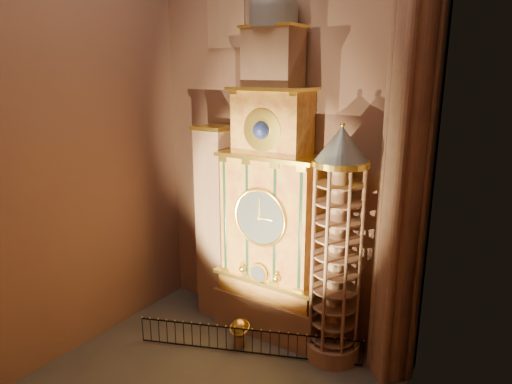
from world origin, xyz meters
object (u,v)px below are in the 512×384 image
Objects in this scene: astronomical_clock at (271,205)px; iron_railing at (248,341)px; portrait_tower at (216,223)px; stair_turret at (337,249)px; celestial_globe at (240,330)px.

astronomical_clock is 6.44m from iron_railing.
portrait_tower is 0.94× the size of stair_turret.
celestial_globe is at bearing -34.99° from portrait_tower.
portrait_tower is 6.91m from stair_turret.
iron_railing is (3.61, -2.37, -4.47)m from portrait_tower.
astronomical_clock is at bearing -0.29° from portrait_tower.
stair_turret is 6.20m from celestial_globe.
portrait_tower is at bearing 145.01° from celestial_globe.
stair_turret is (3.50, -0.26, -1.41)m from astronomical_clock.
celestial_globe reaches higher than iron_railing.
iron_railing is (-3.29, -2.09, -4.58)m from stair_turret.
iron_railing is (0.21, -2.35, -5.99)m from astronomical_clock.
iron_railing is at bearing -147.64° from stair_turret.
celestial_globe is at bearing -103.54° from astronomical_clock.
astronomical_clock reaches higher than iron_railing.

